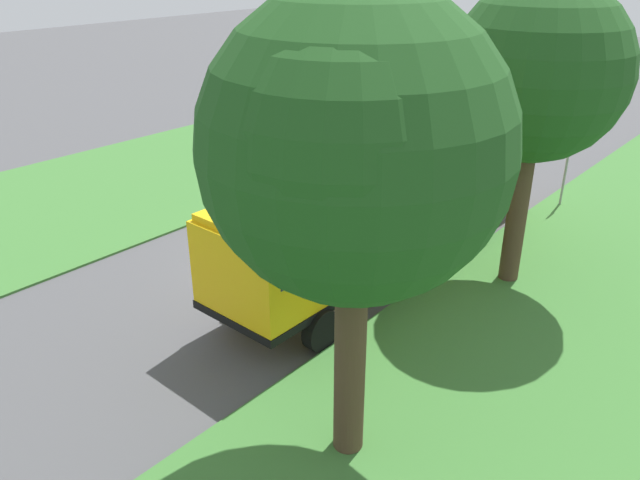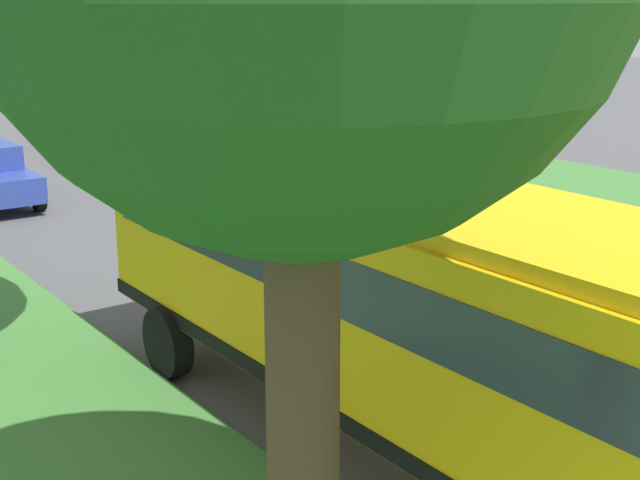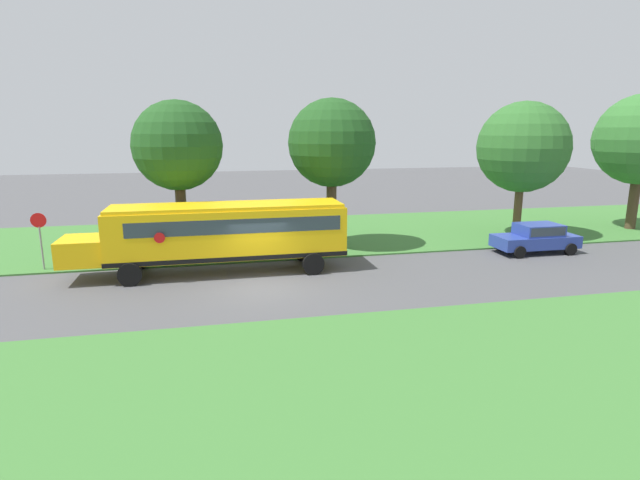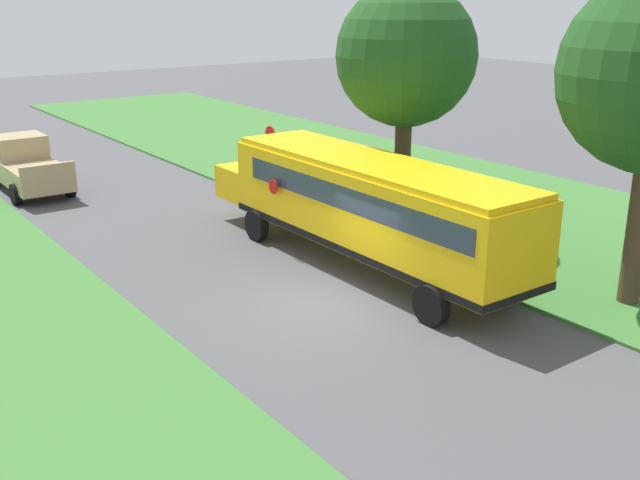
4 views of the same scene
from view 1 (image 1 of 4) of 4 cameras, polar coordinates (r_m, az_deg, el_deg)
ground_plane at (r=18.36m, az=-3.99°, el=-1.98°), size 120.00×120.00×0.00m
grass_verge at (r=14.29m, az=26.93°, el=-13.74°), size 12.00×80.00×0.08m
grass_far_side at (r=25.03m, az=-18.89°, el=4.38°), size 10.00×80.00×0.07m
school_bus at (r=17.10m, az=5.59°, el=2.93°), size 2.85×12.42×3.16m
pickup_truck at (r=32.12m, az=13.53°, el=11.44°), size 2.28×5.40×2.10m
oak_tree_beside_bus at (r=16.19m, az=19.68°, el=14.36°), size 4.38×4.38×7.88m
oak_tree_roadside_mid at (r=9.01m, az=3.00°, el=8.49°), size 4.70×4.70×8.10m
stop_sign at (r=23.28m, az=21.70°, el=6.86°), size 0.08×0.68×2.74m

